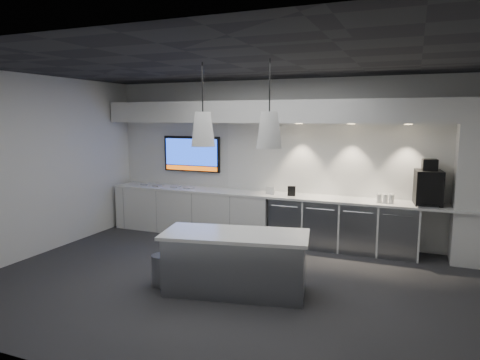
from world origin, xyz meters
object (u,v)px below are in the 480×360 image
at_px(wall_tv, 192,154).
at_px(coffee_machine, 428,186).
at_px(bin, 163,270).
at_px(island, 235,262).

height_order(wall_tv, coffee_machine, wall_tv).
height_order(bin, coffee_machine, coffee_machine).
distance_m(wall_tv, coffee_machine, 4.47).
bearing_deg(wall_tv, bin, -69.33).
bearing_deg(coffee_machine, wall_tv, 170.07).
distance_m(bin, coffee_machine, 4.38).
relative_size(wall_tv, island, 0.62).
distance_m(island, bin, 1.05).
height_order(wall_tv, bin, wall_tv).
bearing_deg(coffee_machine, bin, -148.98).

